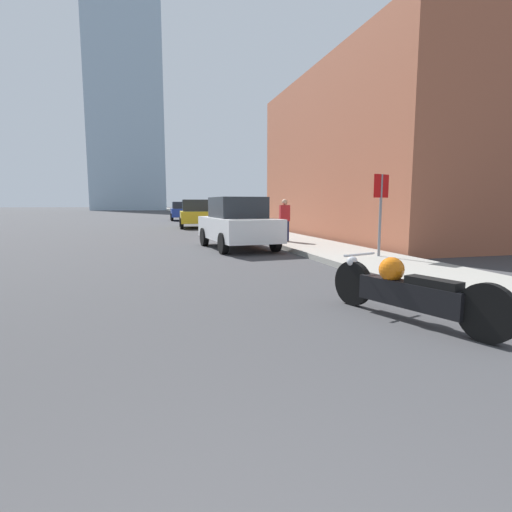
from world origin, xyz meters
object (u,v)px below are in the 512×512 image
at_px(parked_car_yellow, 195,214).
at_px(parked_car_blue, 181,211).
at_px(parked_car_white, 237,223).
at_px(pedestrian, 285,220).
at_px(motorcycle, 407,290).
at_px(stop_sign, 381,201).

distance_m(parked_car_yellow, parked_car_blue, 11.90).
xyz_separation_m(parked_car_white, pedestrian, (1.93, 0.65, 0.06)).
xyz_separation_m(parked_car_white, parked_car_blue, (0.08, 24.34, -0.01)).
distance_m(motorcycle, stop_sign, 5.66).
relative_size(parked_car_white, pedestrian, 2.78).
bearing_deg(parked_car_white, pedestrian, 13.55).
height_order(motorcycle, pedestrian, pedestrian).
bearing_deg(motorcycle, parked_car_blue, 72.56).
relative_size(parked_car_white, parked_car_yellow, 1.07).
bearing_deg(pedestrian, parked_car_white, -161.49).
bearing_deg(parked_car_yellow, pedestrian, -77.29).
distance_m(parked_car_blue, stop_sign, 28.55).
distance_m(motorcycle, parked_car_white, 8.93).
bearing_deg(parked_car_blue, parked_car_white, -88.48).
relative_size(motorcycle, parked_car_yellow, 0.63).
xyz_separation_m(parked_car_yellow, parked_car_blue, (0.07, 11.90, -0.02)).
distance_m(stop_sign, pedestrian, 4.85).
distance_m(motorcycle, parked_car_yellow, 21.36).
height_order(stop_sign, pedestrian, stop_sign).
distance_m(parked_car_yellow, stop_sign, 16.77).
distance_m(parked_car_white, parked_car_blue, 24.34).
height_order(parked_car_white, pedestrian, parked_car_white).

